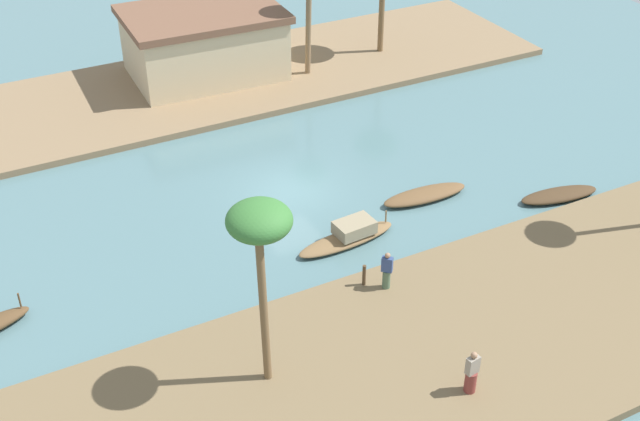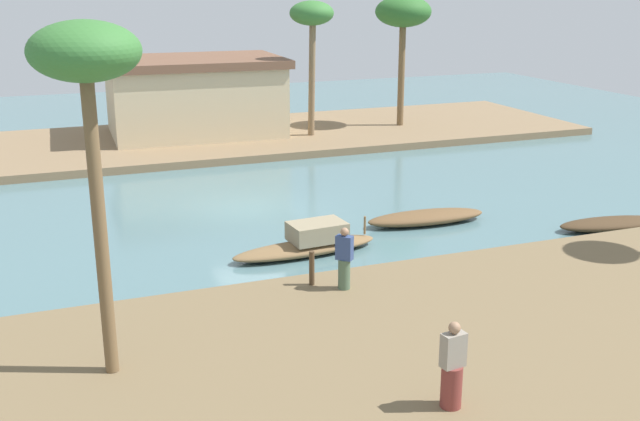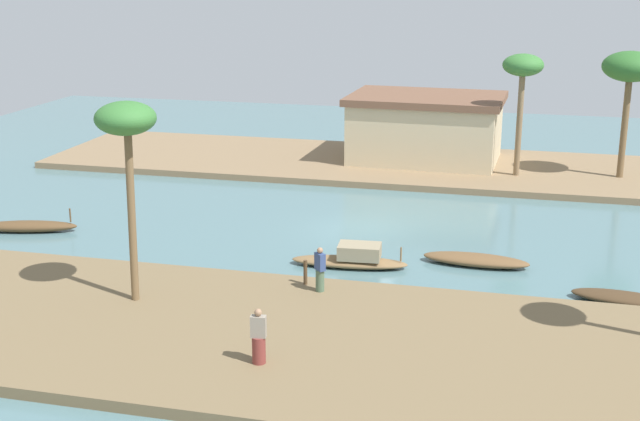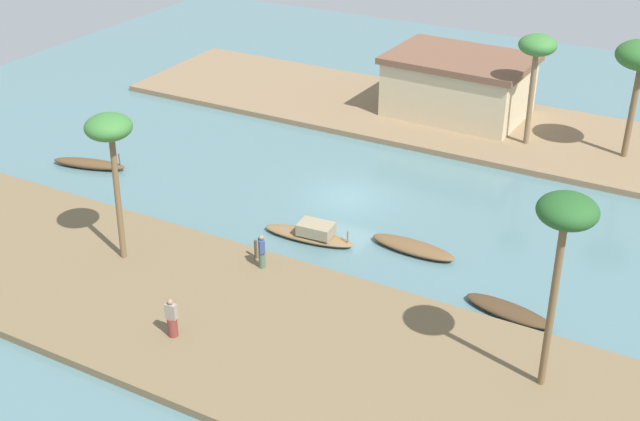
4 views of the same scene
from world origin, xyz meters
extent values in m
plane|color=slate|center=(0.00, 0.00, 0.00)|extent=(66.74, 66.74, 0.00)
cube|color=brown|center=(0.00, -12.36, 0.18)|extent=(42.02, 10.31, 0.35)
cube|color=#846B4C|center=(0.00, 12.36, 0.18)|extent=(42.02, 10.31, 0.35)
ellipsoid|color=brown|center=(0.33, -4.82, 0.19)|extent=(4.69, 1.54, 0.38)
cube|color=gray|center=(0.72, -4.79, 0.66)|extent=(1.74, 1.22, 0.56)
cylinder|color=brown|center=(2.35, -4.66, 0.63)|extent=(0.07, 0.07, 0.58)
ellipsoid|color=#47331E|center=(10.63, -6.26, 0.20)|extent=(3.99, 1.75, 0.40)
ellipsoid|color=brown|center=(5.17, -3.45, 0.22)|extent=(4.26, 1.44, 0.44)
cylinder|color=#4C664C|center=(0.04, -8.49, 0.75)|extent=(0.44, 0.44, 0.79)
cube|color=#33477A|center=(0.04, -8.49, 1.45)|extent=(0.46, 0.46, 0.63)
sphere|color=#9E7556|center=(0.04, -8.49, 1.87)|extent=(0.21, 0.21, 0.21)
cylinder|color=brown|center=(-0.33, -14.42, 0.76)|extent=(0.44, 0.44, 0.82)
cube|color=gray|center=(-0.33, -14.42, 1.50)|extent=(0.47, 0.30, 0.65)
sphere|color=#9E7556|center=(-0.33, -14.42, 1.93)|extent=(0.22, 0.22, 0.22)
cylinder|color=#4C3823|center=(-0.64, -7.96, 0.81)|extent=(0.14, 0.14, 0.91)
cylinder|color=brown|center=(-5.99, -10.67, 3.31)|extent=(0.27, 0.48, 5.92)
ellipsoid|color=#387533|center=(-5.99, -10.67, 6.67)|extent=(2.03, 2.03, 1.12)
cylinder|color=#7F6647|center=(6.37, 10.67, 3.14)|extent=(0.32, 0.59, 5.59)
ellipsoid|color=#387533|center=(6.37, 10.67, 6.36)|extent=(2.16, 2.16, 1.19)
cylinder|color=brown|center=(11.85, 11.70, 3.04)|extent=(0.35, 0.36, 5.39)
ellipsoid|color=#2D6628|center=(11.85, 11.70, 6.32)|extent=(2.93, 2.93, 1.61)
cube|color=beige|center=(1.02, 13.41, 2.06)|extent=(8.55, 6.29, 3.42)
cube|color=brown|center=(1.02, 13.41, 3.98)|extent=(9.06, 6.66, 0.40)
camera|label=1|loc=(-13.66, -29.38, 20.40)|focal=46.27mm
camera|label=2|loc=(-7.11, -25.26, 7.90)|focal=43.20mm
camera|label=3|loc=(6.82, -36.01, 11.58)|focal=47.99mm
camera|label=4|loc=(17.17, -34.33, 19.81)|focal=45.85mm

